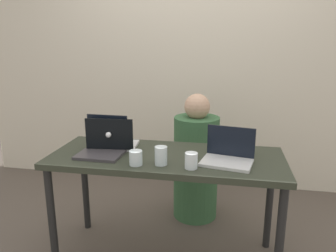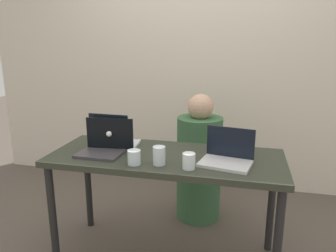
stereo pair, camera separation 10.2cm
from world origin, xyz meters
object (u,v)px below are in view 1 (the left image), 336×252
Objects in this scene: water_glass_right at (191,162)px; water_glass_center at (161,157)px; laptop_back_left at (112,141)px; water_glass_left at (136,159)px; person_at_center at (196,164)px; laptop_front_left at (103,145)px; laptop_front_right at (228,155)px.

water_glass_center is at bearing 172.33° from water_glass_right.
water_glass_right is at bearing -7.67° from water_glass_center.
water_glass_left is at bearing 126.80° from laptop_back_left.
water_glass_right is (0.18, -0.02, -0.01)m from water_glass_center.
laptop_back_left is 0.46m from water_glass_center.
person_at_center is at bearing -139.23° from laptop_back_left.
laptop_front_left is at bearing 165.17° from water_glass_right.
laptop_back_left reaches higher than water_glass_right.
person_at_center is 0.86m from water_glass_center.
laptop_front_left reaches higher than laptop_front_right.
laptop_back_left is at bearing 131.79° from water_glass_left.
water_glass_right is at bearing 95.43° from person_at_center.
water_glass_left is at bearing -178.90° from water_glass_right.
person_at_center reaches higher than laptop_front_right.
water_glass_center is at bearing -16.04° from laptop_front_left.
laptop_front_left is 0.81m from laptop_front_right.
laptop_front_right is 0.99× the size of laptop_back_left.
laptop_front_right is (0.81, -0.02, -0.01)m from laptop_front_left.
water_glass_center is 0.15m from water_glass_left.
laptop_front_left reaches higher than water_glass_center.
laptop_front_right is 0.56m from water_glass_left.
laptop_back_left is at bearing 155.10° from water_glass_right.
person_at_center is 9.54× the size of water_glass_center.
water_glass_right reaches higher than water_glass_left.
water_glass_center is (-0.14, -0.78, 0.33)m from person_at_center.
laptop_back_left is 0.63m from water_glass_right.
laptop_front_right is at bearing 16.40° from water_glass_center.
laptop_front_left is at bearing 72.57° from laptop_back_left.
water_glass_center is (0.39, -0.24, -0.00)m from laptop_back_left.
laptop_front_left is 0.86× the size of laptop_back_left.
laptop_front_left is at bearing -170.19° from laptop_front_right.
person_at_center reaches higher than water_glass_right.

